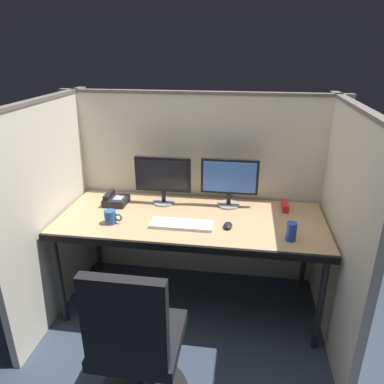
% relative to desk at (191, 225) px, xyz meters
% --- Properties ---
extents(ground_plane, '(8.00, 8.00, 0.00)m').
position_rel_desk_xyz_m(ground_plane, '(0.00, -0.29, -0.69)').
color(ground_plane, '#2D3847').
extents(cubicle_partition_rear, '(2.21, 0.06, 1.57)m').
position_rel_desk_xyz_m(cubicle_partition_rear, '(0.00, 0.46, 0.10)').
color(cubicle_partition_rear, beige).
rests_on(cubicle_partition_rear, ground).
extents(cubicle_partition_left, '(0.06, 1.41, 1.57)m').
position_rel_desk_xyz_m(cubicle_partition_left, '(-0.99, -0.09, 0.10)').
color(cubicle_partition_left, beige).
rests_on(cubicle_partition_left, ground).
extents(cubicle_partition_right, '(0.06, 1.41, 1.57)m').
position_rel_desk_xyz_m(cubicle_partition_right, '(0.99, -0.09, 0.10)').
color(cubicle_partition_right, beige).
rests_on(cubicle_partition_right, ground).
extents(desk, '(1.90, 0.80, 0.74)m').
position_rel_desk_xyz_m(desk, '(0.00, 0.00, 0.00)').
color(desk, tan).
rests_on(desk, ground).
extents(office_chair, '(0.52, 0.52, 0.97)m').
position_rel_desk_xyz_m(office_chair, '(-0.14, -0.94, -0.33)').
color(office_chair, black).
rests_on(office_chair, ground).
extents(monitor_left, '(0.43, 0.17, 0.37)m').
position_rel_desk_xyz_m(monitor_left, '(-0.25, 0.24, 0.27)').
color(monitor_left, gray).
rests_on(monitor_left, desk).
extents(monitor_right, '(0.43, 0.17, 0.37)m').
position_rel_desk_xyz_m(monitor_right, '(0.25, 0.26, 0.27)').
color(monitor_right, gray).
rests_on(monitor_right, desk).
extents(keyboard_main, '(0.43, 0.15, 0.02)m').
position_rel_desk_xyz_m(keyboard_main, '(-0.04, -0.12, 0.06)').
color(keyboard_main, silver).
rests_on(keyboard_main, desk).
extents(computer_mouse, '(0.06, 0.10, 0.04)m').
position_rel_desk_xyz_m(computer_mouse, '(0.27, -0.10, 0.07)').
color(computer_mouse, black).
rests_on(computer_mouse, desk).
extents(coffee_mug, '(0.13, 0.08, 0.09)m').
position_rel_desk_xyz_m(coffee_mug, '(-0.54, -0.15, 0.10)').
color(coffee_mug, '#264C8C').
rests_on(coffee_mug, desk).
extents(red_stapler, '(0.04, 0.15, 0.06)m').
position_rel_desk_xyz_m(red_stapler, '(0.68, 0.26, 0.08)').
color(red_stapler, red).
rests_on(red_stapler, desk).
extents(desk_phone, '(0.17, 0.19, 0.09)m').
position_rel_desk_xyz_m(desk_phone, '(-0.62, 0.17, 0.08)').
color(desk_phone, black).
rests_on(desk_phone, desk).
extents(soda_can, '(0.07, 0.07, 0.12)m').
position_rel_desk_xyz_m(soda_can, '(0.68, -0.21, 0.11)').
color(soda_can, '#263FB2').
rests_on(soda_can, desk).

